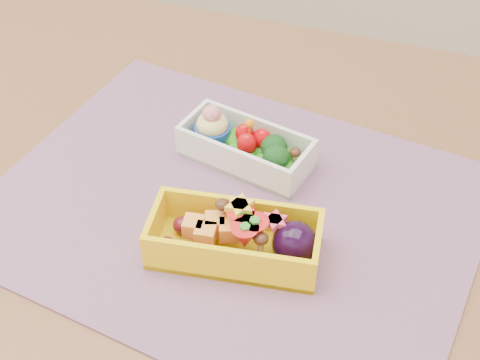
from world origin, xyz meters
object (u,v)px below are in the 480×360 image
(table, at_px, (216,267))
(bento_white, at_px, (245,146))
(placemat, at_px, (232,208))
(bento_yellow, at_px, (238,238))

(table, relative_size, bento_white, 7.52)
(table, height_order, placemat, placemat)
(bento_yellow, bearing_deg, bento_white, 98.01)
(bento_white, bearing_deg, bento_yellow, -61.69)
(bento_white, height_order, bento_yellow, bento_white)
(table, bearing_deg, placemat, 15.45)
(placemat, distance_m, bento_white, 0.08)
(placemat, height_order, bento_white, bento_white)
(bento_white, relative_size, bento_yellow, 0.91)
(table, bearing_deg, bento_white, 84.67)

